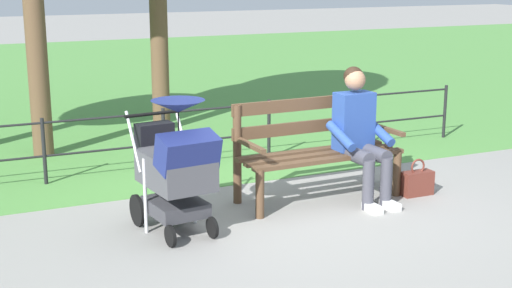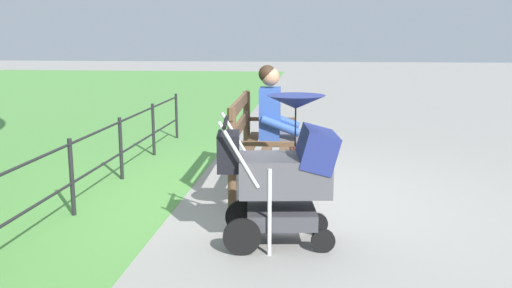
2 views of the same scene
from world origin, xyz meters
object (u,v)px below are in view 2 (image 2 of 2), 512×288
object	(u,v)px
person_on_bench	(280,120)
stroller	(285,169)
handbag	(294,158)
park_bench	(256,140)

from	to	relation	value
person_on_bench	stroller	world-z (taller)	person_on_bench
stroller	handbag	size ratio (longest dim) A/B	3.11
park_bench	person_on_bench	bearing A→B (deg)	148.23
person_on_bench	stroller	xyz separation A→B (m)	(1.89, 0.15, -0.08)
handbag	park_bench	bearing A→B (deg)	-21.04
person_on_bench	stroller	size ratio (longest dim) A/B	1.11
stroller	handbag	xyz separation A→B (m)	(-2.48, -0.01, -0.47)
person_on_bench	handbag	world-z (taller)	person_on_bench
park_bench	handbag	world-z (taller)	park_bench
stroller	handbag	world-z (taller)	stroller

